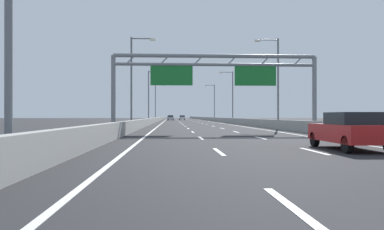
# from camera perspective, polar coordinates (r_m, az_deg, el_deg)

# --- Properties ---
(ground_plane) EXTENTS (260.00, 260.00, 0.00)m
(ground_plane) POSITION_cam_1_polar(r_m,az_deg,el_deg) (102.29, -0.98, -0.86)
(ground_plane) COLOR #262628
(lane_dash_left_0) EXTENTS (0.16, 3.00, 0.01)m
(lane_dash_left_0) POSITION_cam_1_polar(r_m,az_deg,el_deg) (6.13, 14.17, -12.71)
(lane_dash_left_0) COLOR white
(lane_dash_left_0) RESTS_ON ground_plane
(lane_dash_left_1) EXTENTS (0.16, 3.00, 0.01)m
(lane_dash_left_1) POSITION_cam_1_polar(r_m,az_deg,el_deg) (14.88, 3.86, -5.26)
(lane_dash_left_1) COLOR white
(lane_dash_left_1) RESTS_ON ground_plane
(lane_dash_left_2) EXTENTS (0.16, 3.00, 0.01)m
(lane_dash_left_2) POSITION_cam_1_polar(r_m,az_deg,el_deg) (23.82, 1.28, -3.32)
(lane_dash_left_2) COLOR white
(lane_dash_left_2) RESTS_ON ground_plane
(lane_dash_left_3) EXTENTS (0.16, 3.00, 0.01)m
(lane_dash_left_3) POSITION_cam_1_polar(r_m,az_deg,el_deg) (32.79, 0.11, -2.44)
(lane_dash_left_3) COLOR white
(lane_dash_left_3) RESTS_ON ground_plane
(lane_dash_left_4) EXTENTS (0.16, 3.00, 0.01)m
(lane_dash_left_4) POSITION_cam_1_polar(r_m,az_deg,el_deg) (41.77, -0.56, -1.94)
(lane_dash_left_4) COLOR white
(lane_dash_left_4) RESTS_ON ground_plane
(lane_dash_left_5) EXTENTS (0.16, 3.00, 0.01)m
(lane_dash_left_5) POSITION_cam_1_polar(r_m,az_deg,el_deg) (50.76, -0.99, -1.61)
(lane_dash_left_5) COLOR white
(lane_dash_left_5) RESTS_ON ground_plane
(lane_dash_left_6) EXTENTS (0.16, 3.00, 0.01)m
(lane_dash_left_6) POSITION_cam_1_polar(r_m,az_deg,el_deg) (59.76, -1.29, -1.39)
(lane_dash_left_6) COLOR white
(lane_dash_left_6) RESTS_ON ground_plane
(lane_dash_left_7) EXTENTS (0.16, 3.00, 0.01)m
(lane_dash_left_7) POSITION_cam_1_polar(r_m,az_deg,el_deg) (68.75, -1.51, -1.22)
(lane_dash_left_7) COLOR white
(lane_dash_left_7) RESTS_ON ground_plane
(lane_dash_left_8) EXTENTS (0.16, 3.00, 0.01)m
(lane_dash_left_8) POSITION_cam_1_polar(r_m,az_deg,el_deg) (77.75, -1.68, -1.09)
(lane_dash_left_8) COLOR white
(lane_dash_left_8) RESTS_ON ground_plane
(lane_dash_left_9) EXTENTS (0.16, 3.00, 0.01)m
(lane_dash_left_9) POSITION_cam_1_polar(r_m,az_deg,el_deg) (86.74, -1.81, -0.99)
(lane_dash_left_9) COLOR white
(lane_dash_left_9) RESTS_ON ground_plane
(lane_dash_left_10) EXTENTS (0.16, 3.00, 0.01)m
(lane_dash_left_10) POSITION_cam_1_polar(r_m,az_deg,el_deg) (95.74, -1.92, -0.90)
(lane_dash_left_10) COLOR white
(lane_dash_left_10) RESTS_ON ground_plane
(lane_dash_left_11) EXTENTS (0.16, 3.00, 0.01)m
(lane_dash_left_11) POSITION_cam_1_polar(r_m,az_deg,el_deg) (104.74, -2.01, -0.84)
(lane_dash_left_11) COLOR white
(lane_dash_left_11) RESTS_ON ground_plane
(lane_dash_left_12) EXTENTS (0.16, 3.00, 0.01)m
(lane_dash_left_12) POSITION_cam_1_polar(r_m,az_deg,el_deg) (113.74, -2.09, -0.78)
(lane_dash_left_12) COLOR white
(lane_dash_left_12) RESTS_ON ground_plane
(lane_dash_left_13) EXTENTS (0.16, 3.00, 0.01)m
(lane_dash_left_13) POSITION_cam_1_polar(r_m,az_deg,el_deg) (122.74, -2.15, -0.73)
(lane_dash_left_13) COLOR white
(lane_dash_left_13) RESTS_ON ground_plane
(lane_dash_left_14) EXTENTS (0.16, 3.00, 0.01)m
(lane_dash_left_14) POSITION_cam_1_polar(r_m,az_deg,el_deg) (131.73, -2.21, -0.69)
(lane_dash_left_14) COLOR white
(lane_dash_left_14) RESTS_ON ground_plane
(lane_dash_left_15) EXTENTS (0.16, 3.00, 0.01)m
(lane_dash_left_15) POSITION_cam_1_polar(r_m,az_deg,el_deg) (140.73, -2.26, -0.65)
(lane_dash_left_15) COLOR white
(lane_dash_left_15) RESTS_ON ground_plane
(lane_dash_left_16) EXTENTS (0.16, 3.00, 0.01)m
(lane_dash_left_16) POSITION_cam_1_polar(r_m,az_deg,el_deg) (149.73, -2.30, -0.62)
(lane_dash_left_16) COLOR white
(lane_dash_left_16) RESTS_ON ground_plane
(lane_dash_left_17) EXTENTS (0.16, 3.00, 0.01)m
(lane_dash_left_17) POSITION_cam_1_polar(r_m,az_deg,el_deg) (158.73, -2.34, -0.59)
(lane_dash_left_17) COLOR white
(lane_dash_left_17) RESTS_ON ground_plane
(lane_dash_right_1) EXTENTS (0.16, 3.00, 0.01)m
(lane_dash_right_1) POSITION_cam_1_polar(r_m,az_deg,el_deg) (15.72, 17.05, -4.98)
(lane_dash_right_1) COLOR white
(lane_dash_right_1) RESTS_ON ground_plane
(lane_dash_right_2) EXTENTS (0.16, 3.00, 0.01)m
(lane_dash_right_2) POSITION_cam_1_polar(r_m,az_deg,el_deg) (24.35, 9.77, -3.25)
(lane_dash_right_2) COLOR white
(lane_dash_right_2) RESTS_ON ground_plane
(lane_dash_right_3) EXTENTS (0.16, 3.00, 0.01)m
(lane_dash_right_3) POSITION_cam_1_polar(r_m,az_deg,el_deg) (33.18, 6.33, -2.41)
(lane_dash_right_3) COLOR white
(lane_dash_right_3) RESTS_ON ground_plane
(lane_dash_right_4) EXTENTS (0.16, 3.00, 0.01)m
(lane_dash_right_4) POSITION_cam_1_polar(r_m,az_deg,el_deg) (42.08, 4.35, -1.93)
(lane_dash_right_4) COLOR white
(lane_dash_right_4) RESTS_ON ground_plane
(lane_dash_right_5) EXTENTS (0.16, 3.00, 0.01)m
(lane_dash_right_5) POSITION_cam_1_polar(r_m,az_deg,el_deg) (51.02, 3.06, -1.61)
(lane_dash_right_5) COLOR white
(lane_dash_right_5) RESTS_ON ground_plane
(lane_dash_right_6) EXTENTS (0.16, 3.00, 0.01)m
(lane_dash_right_6) POSITION_cam_1_polar(r_m,az_deg,el_deg) (59.97, 2.16, -1.38)
(lane_dash_right_6) COLOR white
(lane_dash_right_6) RESTS_ON ground_plane
(lane_dash_right_7) EXTENTS (0.16, 3.00, 0.01)m
(lane_dash_right_7) POSITION_cam_1_polar(r_m,az_deg,el_deg) (68.94, 1.49, -1.22)
(lane_dash_right_7) COLOR white
(lane_dash_right_7) RESTS_ON ground_plane
(lane_dash_right_8) EXTENTS (0.16, 3.00, 0.01)m
(lane_dash_right_8) POSITION_cam_1_polar(r_m,az_deg,el_deg) (77.91, 0.97, -1.09)
(lane_dash_right_8) COLOR white
(lane_dash_right_8) RESTS_ON ground_plane
(lane_dash_right_9) EXTENTS (0.16, 3.00, 0.01)m
(lane_dash_right_9) POSITION_cam_1_polar(r_m,az_deg,el_deg) (86.89, 0.56, -0.99)
(lane_dash_right_9) COLOR white
(lane_dash_right_9) RESTS_ON ground_plane
(lane_dash_right_10) EXTENTS (0.16, 3.00, 0.01)m
(lane_dash_right_10) POSITION_cam_1_polar(r_m,az_deg,el_deg) (95.87, 0.23, -0.90)
(lane_dash_right_10) COLOR white
(lane_dash_right_10) RESTS_ON ground_plane
(lane_dash_right_11) EXTENTS (0.16, 3.00, 0.01)m
(lane_dash_right_11) POSITION_cam_1_polar(r_m,az_deg,el_deg) (104.86, -0.04, -0.84)
(lane_dash_right_11) COLOR white
(lane_dash_right_11) RESTS_ON ground_plane
(lane_dash_right_12) EXTENTS (0.16, 3.00, 0.01)m
(lane_dash_right_12) POSITION_cam_1_polar(r_m,az_deg,el_deg) (113.85, -0.28, -0.78)
(lane_dash_right_12) COLOR white
(lane_dash_right_12) RESTS_ON ground_plane
(lane_dash_right_13) EXTENTS (0.16, 3.00, 0.01)m
(lane_dash_right_13) POSITION_cam_1_polar(r_m,az_deg,el_deg) (122.84, -0.47, -0.73)
(lane_dash_right_13) COLOR white
(lane_dash_right_13) RESTS_ON ground_plane
(lane_dash_right_14) EXTENTS (0.16, 3.00, 0.01)m
(lane_dash_right_14) POSITION_cam_1_polar(r_m,az_deg,el_deg) (131.83, -0.64, -0.69)
(lane_dash_right_14) COLOR white
(lane_dash_right_14) RESTS_ON ground_plane
(lane_dash_right_15) EXTENTS (0.16, 3.00, 0.01)m
(lane_dash_right_15) POSITION_cam_1_polar(r_m,az_deg,el_deg) (140.82, -0.79, -0.65)
(lane_dash_right_15) COLOR white
(lane_dash_right_15) RESTS_ON ground_plane
(lane_dash_right_16) EXTENTS (0.16, 3.00, 0.01)m
(lane_dash_right_16) POSITION_cam_1_polar(r_m,az_deg,el_deg) (149.82, -0.92, -0.62)
(lane_dash_right_16) COLOR white
(lane_dash_right_16) RESTS_ON ground_plane
(lane_dash_right_17) EXTENTS (0.16, 3.00, 0.01)m
(lane_dash_right_17) POSITION_cam_1_polar(r_m,az_deg,el_deg) (158.81, -1.04, -0.59)
(lane_dash_right_17) COLOR white
(lane_dash_right_17) RESTS_ON ground_plane
(edge_line_left) EXTENTS (0.16, 176.00, 0.01)m
(edge_line_left) POSITION_cam_1_polar(r_m,az_deg,el_deg) (90.24, -4.05, -0.95)
(edge_line_left) COLOR white
(edge_line_left) RESTS_ON ground_plane
(edge_line_right) EXTENTS (0.16, 176.00, 0.01)m
(edge_line_right) POSITION_cam_1_polar(r_m,az_deg,el_deg) (90.65, 2.60, -0.95)
(edge_line_right) COLOR white
(edge_line_right) RESTS_ON ground_plane
(barrier_left) EXTENTS (0.45, 220.00, 0.95)m
(barrier_left) POSITION_cam_1_polar(r_m,az_deg,el_deg) (112.27, -4.68, -0.55)
(barrier_left) COLOR #9E9E99
(barrier_left) RESTS_ON ground_plane
(barrier_right) EXTENTS (0.45, 220.00, 0.95)m
(barrier_right) POSITION_cam_1_polar(r_m,az_deg,el_deg) (112.71, 2.35, -0.55)
(barrier_right) COLOR #9E9E99
(barrier_right) RESTS_ON ground_plane
(sign_gantry) EXTENTS (16.78, 0.36, 6.36)m
(sign_gantry) POSITION_cam_1_polar(r_m,az_deg,el_deg) (32.57, 3.29, 6.04)
(sign_gantry) COLOR gray
(sign_gantry) RESTS_ON ground_plane
(streetlamp_left_mid) EXTENTS (2.58, 0.28, 9.50)m
(streetlamp_left_mid) POSITION_cam_1_polar(r_m,az_deg,el_deg) (41.86, -8.35, 5.45)
(streetlamp_left_mid) COLOR slate
(streetlamp_left_mid) RESTS_ON ground_plane
(streetlamp_right_mid) EXTENTS (2.58, 0.28, 9.50)m
(streetlamp_right_mid) POSITION_cam_1_polar(r_m,az_deg,el_deg) (43.11, 11.91, 5.29)
(streetlamp_right_mid) COLOR slate
(streetlamp_right_mid) RESTS_ON ground_plane
(streetlamp_left_far) EXTENTS (2.58, 0.28, 9.50)m
(streetlamp_left_far) POSITION_cam_1_polar(r_m,az_deg,el_deg) (72.83, -6.05, 3.09)
(streetlamp_left_far) COLOR slate
(streetlamp_left_far) RESTS_ON ground_plane
(streetlamp_right_far) EXTENTS (2.58, 0.28, 9.50)m
(streetlamp_right_far) POSITION_cam_1_polar(r_m,az_deg,el_deg) (73.55, 5.66, 3.06)
(streetlamp_right_far) COLOR slate
(streetlamp_right_far) RESTS_ON ground_plane
(streetlamp_left_distant) EXTENTS (2.58, 0.28, 9.50)m
(streetlamp_left_distant) POSITION_cam_1_polar(r_m,az_deg,el_deg) (103.89, -5.13, 2.13)
(streetlamp_left_distant) COLOR slate
(streetlamp_left_distant) RESTS_ON ground_plane
(streetlamp_right_distant) EXTENTS (2.58, 0.28, 9.50)m
(streetlamp_right_distant) POSITION_cam_1_polar(r_m,az_deg,el_deg) (104.40, 3.09, 2.12)
(streetlamp_right_distant) COLOR slate
(streetlamp_right_distant) RESTS_ON ground_plane
(white_car) EXTENTS (1.82, 4.51, 1.45)m
(white_car) POSITION_cam_1_polar(r_m,az_deg,el_deg) (127.62, -1.43, -0.37)
(white_car) COLOR silver
(white_car) RESTS_ON ground_plane
(silver_car) EXTENTS (1.90, 4.52, 1.43)m
(silver_car) POSITION_cam_1_polar(r_m,az_deg,el_deg) (118.07, -3.10, -0.40)
(silver_car) COLOR #A8ADB2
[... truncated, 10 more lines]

